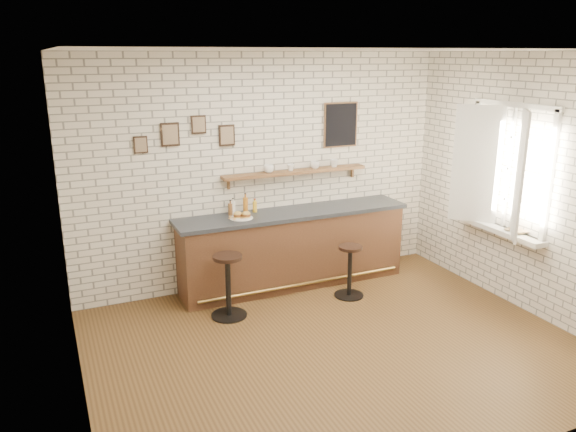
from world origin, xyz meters
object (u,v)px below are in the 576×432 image
(shelf_cup_d, at_px, (334,163))
(book_upper, at_px, (513,230))
(bar_counter, at_px, (293,248))
(bitters_bottle_white, at_px, (233,208))
(shelf_cup_a, at_px, (269,169))
(sandwich_plate, at_px, (241,218))
(bitters_bottle_brown, at_px, (230,209))
(ciabatta_sandwich, at_px, (242,215))
(bar_stool_right, at_px, (350,269))
(book_lower, at_px, (512,232))
(condiment_bottle_yellow, at_px, (255,206))
(shelf_cup_c, at_px, (315,165))
(bar_stool_left, at_px, (228,284))
(shelf_cup_b, at_px, (291,168))
(bitters_bottle_amber, at_px, (246,205))

(shelf_cup_d, bearing_deg, book_upper, -77.78)
(bar_counter, distance_m, bitters_bottle_white, 0.98)
(bar_counter, relative_size, shelf_cup_a, 23.33)
(sandwich_plate, distance_m, bitters_bottle_brown, 0.23)
(shelf_cup_a, bearing_deg, bitters_bottle_brown, 148.84)
(ciabatta_sandwich, height_order, shelf_cup_a, shelf_cup_a)
(shelf_cup_d, bearing_deg, bar_counter, 171.09)
(book_upper, bearing_deg, bar_stool_right, 165.40)
(bar_counter, height_order, book_lower, bar_counter)
(bar_counter, height_order, condiment_bottle_yellow, condiment_bottle_yellow)
(bitters_bottle_white, bearing_deg, shelf_cup_d, 1.20)
(bitters_bottle_white, height_order, shelf_cup_c, shelf_cup_c)
(bar_counter, height_order, sandwich_plate, sandwich_plate)
(bar_counter, relative_size, book_upper, 14.64)
(shelf_cup_a, relative_size, book_upper, 0.63)
(ciabatta_sandwich, xyz_separation_m, shelf_cup_d, (1.41, 0.23, 0.49))
(book_lower, distance_m, book_upper, 0.02)
(sandwich_plate, xyz_separation_m, shelf_cup_d, (1.42, 0.23, 0.53))
(book_upper, bearing_deg, bitters_bottle_brown, 165.15)
(bitters_bottle_white, xyz_separation_m, shelf_cup_a, (0.50, 0.03, 0.46))
(bitters_bottle_brown, height_order, bar_stool_left, bitters_bottle_brown)
(bar_counter, xyz_separation_m, bar_stool_right, (0.49, -0.64, -0.15))
(ciabatta_sandwich, xyz_separation_m, condiment_bottle_yellow, (0.25, 0.20, 0.03))
(sandwich_plate, xyz_separation_m, book_upper, (2.83, -1.61, -0.06))
(shelf_cup_a, bearing_deg, sandwich_plate, 172.18)
(bar_stool_right, bearing_deg, bar_counter, 127.11)
(sandwich_plate, bearing_deg, book_lower, -29.74)
(ciabatta_sandwich, relative_size, bar_stool_left, 0.31)
(condiment_bottle_yellow, distance_m, shelf_cup_a, 0.51)
(condiment_bottle_yellow, xyz_separation_m, bar_stool_left, (-0.62, -0.74, -0.68))
(bar_stool_left, bearing_deg, sandwich_plate, 55.96)
(bitters_bottle_white, relative_size, shelf_cup_c, 1.69)
(ciabatta_sandwich, distance_m, book_upper, 3.25)
(bar_counter, relative_size, bitters_bottle_brown, 16.10)
(shelf_cup_a, relative_size, shelf_cup_d, 1.22)
(bar_counter, xyz_separation_m, shelf_cup_b, (0.05, 0.20, 1.04))
(shelf_cup_c, relative_size, book_upper, 0.60)
(bitters_bottle_white, height_order, shelf_cup_a, shelf_cup_a)
(bar_stool_left, relative_size, bar_stool_right, 1.13)
(ciabatta_sandwich, height_order, bitters_bottle_white, bitters_bottle_white)
(shelf_cup_b, xyz_separation_m, shelf_cup_c, (0.35, 0.00, 0.01))
(bitters_bottle_brown, height_order, bitters_bottle_white, bitters_bottle_white)
(shelf_cup_b, height_order, book_upper, shelf_cup_b)
(bar_stool_right, bearing_deg, shelf_cup_d, 76.37)
(bitters_bottle_white, distance_m, book_upper, 3.39)
(book_upper, bearing_deg, shelf_cup_d, 144.57)
(bitters_bottle_brown, relative_size, bitters_bottle_white, 0.89)
(bitters_bottle_brown, bearing_deg, bitters_bottle_amber, -0.00)
(shelf_cup_b, bearing_deg, bitters_bottle_amber, 140.07)
(condiment_bottle_yellow, relative_size, bar_stool_left, 0.24)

